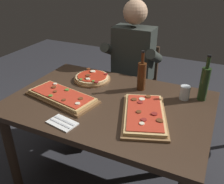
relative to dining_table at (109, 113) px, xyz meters
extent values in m
plane|color=#2D2D33|center=(0.00, 0.00, -0.64)|extent=(6.40, 6.40, 0.00)
cube|color=#3D2B1E|center=(0.00, 0.00, 0.08)|extent=(1.40, 0.96, 0.04)
cylinder|color=#3D2B1E|center=(-0.62, -0.40, -0.29)|extent=(0.07, 0.07, 0.70)
cylinder|color=#3D2B1E|center=(-0.62, 0.40, -0.29)|extent=(0.07, 0.07, 0.70)
cylinder|color=#3D2B1E|center=(0.62, 0.40, -0.29)|extent=(0.07, 0.07, 0.70)
cube|color=brown|center=(-0.32, -0.11, 0.10)|extent=(0.57, 0.34, 0.02)
cube|color=tan|center=(-0.32, -0.11, 0.12)|extent=(0.53, 0.30, 0.02)
cube|color=red|center=(-0.32, -0.11, 0.13)|extent=(0.48, 0.27, 0.01)
cylinder|color=#4C7F2D|center=(-0.32, -0.05, 0.14)|extent=(0.03, 0.03, 0.01)
cylinder|color=beige|center=(-0.46, -0.01, 0.14)|extent=(0.03, 0.03, 0.01)
cylinder|color=brown|center=(-0.38, -0.11, 0.14)|extent=(0.03, 0.03, 0.01)
cylinder|color=brown|center=(-0.16, -0.12, 0.14)|extent=(0.03, 0.03, 0.00)
cylinder|color=beige|center=(-0.14, -0.18, 0.14)|extent=(0.03, 0.03, 0.00)
cylinder|color=brown|center=(-0.43, -0.06, 0.14)|extent=(0.04, 0.04, 0.01)
cylinder|color=#4C7F2D|center=(-0.37, -0.17, 0.14)|extent=(0.03, 0.03, 0.01)
cylinder|color=brown|center=(-0.25, -0.18, 0.14)|extent=(0.03, 0.03, 0.01)
cube|color=olive|center=(0.29, -0.08, 0.10)|extent=(0.43, 0.56, 0.02)
cube|color=#DBB270|center=(0.29, -0.08, 0.12)|extent=(0.38, 0.51, 0.02)
cube|color=red|center=(0.29, -0.08, 0.13)|extent=(0.34, 0.47, 0.01)
cylinder|color=brown|center=(0.41, -0.15, 0.14)|extent=(0.03, 0.03, 0.00)
cylinder|color=brown|center=(0.18, 0.03, 0.14)|extent=(0.04, 0.04, 0.01)
cylinder|color=beige|center=(0.22, 0.05, 0.14)|extent=(0.04, 0.04, 0.00)
cylinder|color=brown|center=(0.25, 0.10, 0.14)|extent=(0.04, 0.04, 0.01)
cylinder|color=maroon|center=(0.32, -0.18, 0.14)|extent=(0.04, 0.04, 0.01)
cylinder|color=maroon|center=(0.35, -0.09, 0.14)|extent=(0.04, 0.04, 0.01)
cylinder|color=beige|center=(0.32, -0.22, 0.14)|extent=(0.03, 0.03, 0.01)
cylinder|color=brown|center=(0.40, -0.15, 0.14)|extent=(0.04, 0.04, 0.01)
cylinder|color=brown|center=(0.26, -0.11, 0.14)|extent=(0.03, 0.03, 0.01)
cylinder|color=maroon|center=(0.23, 0.01, 0.14)|extent=(0.04, 0.04, 0.01)
cylinder|color=brown|center=(-0.28, 0.26, 0.10)|extent=(0.30, 0.30, 0.02)
cylinder|color=#E5C184|center=(-0.28, 0.26, 0.12)|extent=(0.27, 0.27, 0.02)
cylinder|color=#B72D19|center=(-0.28, 0.26, 0.13)|extent=(0.24, 0.24, 0.01)
cylinder|color=maroon|center=(-0.19, 0.33, 0.14)|extent=(0.03, 0.03, 0.01)
cylinder|color=#4C7F2D|center=(-0.22, 0.17, 0.14)|extent=(0.02, 0.02, 0.00)
cylinder|color=beige|center=(-0.31, 0.33, 0.14)|extent=(0.04, 0.04, 0.01)
cylinder|color=maroon|center=(-0.19, 0.16, 0.14)|extent=(0.03, 0.03, 0.01)
cylinder|color=brown|center=(-0.31, 0.24, 0.14)|extent=(0.04, 0.04, 0.01)
cylinder|color=brown|center=(-0.38, 0.36, 0.14)|extent=(0.03, 0.03, 0.01)
cylinder|color=brown|center=(-0.32, 0.33, 0.14)|extent=(0.04, 0.04, 0.01)
cylinder|color=beige|center=(-0.27, 0.18, 0.14)|extent=(0.04, 0.04, 0.01)
cylinder|color=#4C7F2D|center=(-0.32, 0.15, 0.14)|extent=(0.02, 0.02, 0.00)
cylinder|color=brown|center=(-0.29, 0.19, 0.14)|extent=(0.04, 0.04, 0.01)
cylinder|color=#233819|center=(0.59, 0.31, 0.21)|extent=(0.06, 0.06, 0.24)
cylinder|color=#233819|center=(0.59, 0.31, 0.38)|extent=(0.02, 0.02, 0.08)
cylinder|color=black|center=(0.59, 0.31, 0.42)|extent=(0.03, 0.03, 0.01)
cylinder|color=#47230F|center=(0.14, 0.28, 0.20)|extent=(0.07, 0.07, 0.21)
cylinder|color=#47230F|center=(0.14, 0.28, 0.35)|extent=(0.02, 0.02, 0.08)
cylinder|color=black|center=(0.14, 0.28, 0.40)|extent=(0.03, 0.03, 0.01)
cylinder|color=silver|center=(0.47, 0.26, 0.15)|extent=(0.07, 0.07, 0.10)
cube|color=white|center=(-0.14, -0.37, 0.10)|extent=(0.20, 0.14, 0.01)
cube|color=silver|center=(-0.14, -0.38, 0.10)|extent=(0.17, 0.04, 0.00)
cube|color=silver|center=(-0.14, -0.35, 0.10)|extent=(0.17, 0.04, 0.00)
cube|color=#3D2B1E|center=(-0.12, 0.78, -0.21)|extent=(0.44, 0.44, 0.04)
cube|color=#3D2B1E|center=(-0.12, 0.98, 0.02)|extent=(0.40, 0.04, 0.42)
cylinder|color=#3D2B1E|center=(-0.31, 0.59, -0.44)|extent=(0.04, 0.04, 0.41)
cylinder|color=#3D2B1E|center=(0.07, 0.59, -0.44)|extent=(0.04, 0.04, 0.41)
cylinder|color=#3D2B1E|center=(-0.31, 0.97, -0.44)|extent=(0.04, 0.04, 0.41)
cylinder|color=#3D2B1E|center=(0.07, 0.97, -0.44)|extent=(0.04, 0.04, 0.41)
cylinder|color=#23232D|center=(-0.22, 0.60, -0.42)|extent=(0.11, 0.11, 0.45)
cylinder|color=#23232D|center=(-0.02, 0.60, -0.42)|extent=(0.11, 0.11, 0.45)
cube|color=#23232D|center=(-0.12, 0.68, -0.13)|extent=(0.34, 0.40, 0.12)
cube|color=#2D332D|center=(-0.12, 0.78, 0.19)|extent=(0.38, 0.22, 0.52)
sphere|color=tan|center=(-0.12, 0.78, 0.58)|extent=(0.22, 0.22, 0.22)
cylinder|color=#2D332D|center=(-0.34, 0.73, 0.21)|extent=(0.09, 0.31, 0.21)
cylinder|color=#2D332D|center=(0.10, 0.73, 0.21)|extent=(0.09, 0.31, 0.21)
camera|label=1|loc=(0.66, -1.35, 0.96)|focal=39.35mm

